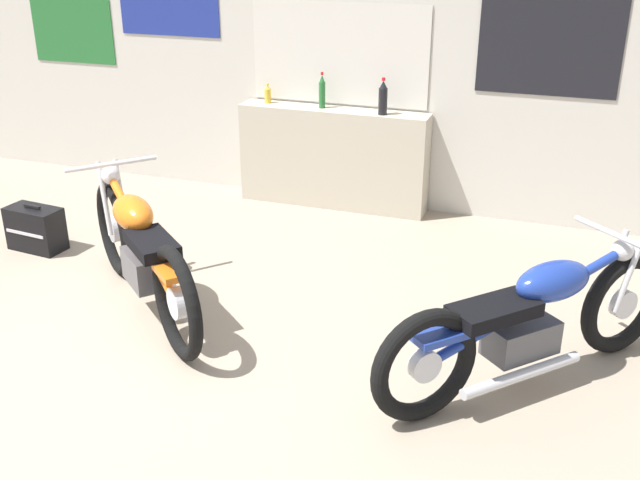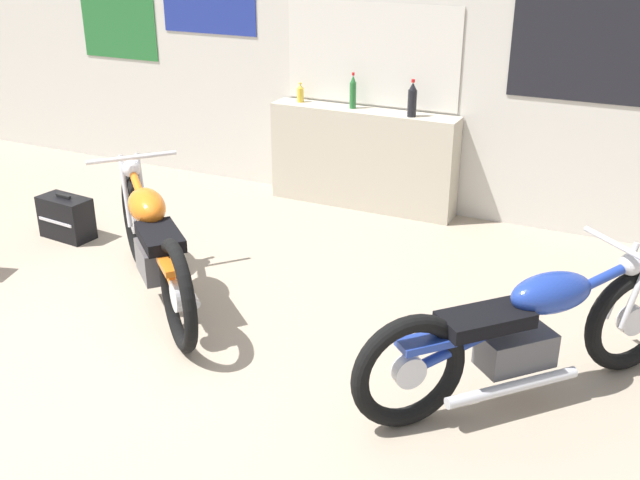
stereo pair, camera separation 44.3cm
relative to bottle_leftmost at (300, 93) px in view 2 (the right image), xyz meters
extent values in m
plane|color=gray|center=(0.13, -3.17, -0.98)|extent=(24.00, 24.00, 0.00)
cube|color=beige|center=(0.13, 0.16, 0.42)|extent=(10.00, 0.06, 2.80)
cube|color=silver|center=(0.64, 0.12, 0.38)|extent=(1.56, 0.01, 0.82)
cube|color=beige|center=(0.64, 0.12, 0.38)|extent=(1.62, 0.01, 0.88)
cube|color=black|center=(2.40, 0.12, 0.69)|extent=(1.12, 0.01, 1.09)
cube|color=#23662D|center=(-2.14, 0.12, 0.46)|extent=(0.93, 0.01, 0.63)
cube|color=#B7AD99|center=(0.64, -0.02, -0.53)|extent=(1.73, 0.28, 0.90)
cylinder|color=gold|center=(0.00, 0.00, -0.01)|extent=(0.06, 0.06, 0.13)
cone|color=gold|center=(0.00, 0.00, 0.07)|extent=(0.05, 0.05, 0.04)
cylinder|color=gold|center=(0.00, 0.00, 0.09)|extent=(0.02, 0.02, 0.01)
cylinder|color=#23662D|center=(0.53, -0.02, 0.04)|extent=(0.06, 0.06, 0.23)
cone|color=#23662D|center=(0.53, -0.02, 0.18)|extent=(0.05, 0.05, 0.06)
cylinder|color=red|center=(0.53, -0.02, 0.23)|extent=(0.02, 0.02, 0.03)
cylinder|color=black|center=(1.10, -0.07, 0.03)|extent=(0.08, 0.08, 0.23)
cone|color=black|center=(1.10, -0.07, 0.18)|extent=(0.06, 0.06, 0.06)
cylinder|color=red|center=(1.10, -0.07, 0.22)|extent=(0.03, 0.03, 0.03)
torus|color=black|center=(3.10, -1.85, -0.66)|extent=(0.51, 0.54, 0.65)
cylinder|color=silver|center=(3.10, -1.85, -0.66)|extent=(0.17, 0.18, 0.18)
torus|color=black|center=(2.12, -2.92, -0.66)|extent=(0.51, 0.54, 0.65)
cylinder|color=silver|center=(2.12, -2.92, -0.66)|extent=(0.17, 0.18, 0.18)
cube|color=#4C4C51|center=(2.56, -2.44, -0.67)|extent=(0.44, 0.45, 0.19)
cylinder|color=navy|center=(2.56, -2.44, -0.48)|extent=(0.93, 1.01, 0.41)
ellipsoid|color=navy|center=(2.69, -2.30, -0.36)|extent=(0.51, 0.53, 0.22)
cube|color=black|center=(2.42, -2.60, -0.44)|extent=(0.51, 0.53, 0.08)
cube|color=navy|center=(2.18, -2.86, -0.50)|extent=(0.30, 0.31, 0.04)
cylinder|color=silver|center=(3.01, -1.87, -0.42)|extent=(0.14, 0.15, 0.46)
cylinder|color=silver|center=(3.10, -1.95, -0.42)|extent=(0.14, 0.15, 0.46)
cylinder|color=silver|center=(3.01, -1.96, -0.19)|extent=(0.49, 0.46, 0.03)
sphere|color=silver|center=(3.05, -1.91, -0.29)|extent=(0.13, 0.13, 0.13)
cylinder|color=silver|center=(2.60, -2.61, -0.80)|extent=(0.59, 0.63, 0.06)
torus|color=black|center=(-0.41, -1.93, -0.63)|extent=(0.59, 0.52, 0.71)
cylinder|color=silver|center=(-0.41, -1.93, -0.63)|extent=(0.19, 0.17, 0.20)
torus|color=black|center=(0.60, -2.80, -0.63)|extent=(0.59, 0.52, 0.71)
cylinder|color=silver|center=(0.60, -2.80, -0.63)|extent=(0.19, 0.17, 0.20)
cube|color=#4C4C51|center=(0.14, -2.41, -0.64)|extent=(0.43, 0.41, 0.22)
cylinder|color=orange|center=(0.14, -2.41, -0.43)|extent=(0.96, 0.83, 0.45)
ellipsoid|color=orange|center=(0.01, -2.30, -0.31)|extent=(0.50, 0.48, 0.22)
cube|color=black|center=(0.30, -2.54, -0.39)|extent=(0.50, 0.48, 0.08)
cube|color=orange|center=(0.54, -2.75, -0.45)|extent=(0.29, 0.28, 0.04)
cylinder|color=silver|center=(-0.40, -2.02, -0.36)|extent=(0.15, 0.13, 0.53)
cylinder|color=silver|center=(-0.32, -1.93, -0.36)|extent=(0.15, 0.13, 0.53)
cylinder|color=silver|center=(-0.31, -2.02, -0.09)|extent=(0.44, 0.51, 0.03)
sphere|color=silver|center=(-0.36, -1.98, -0.19)|extent=(0.13, 0.13, 0.13)
cylinder|color=silver|center=(0.31, -2.36, -0.79)|extent=(0.60, 0.53, 0.06)
cube|color=black|center=(-1.27, -1.78, -0.81)|extent=(0.46, 0.27, 0.35)
cube|color=silver|center=(-1.28, -1.90, -0.81)|extent=(0.38, 0.04, 0.02)
cube|color=black|center=(-1.27, -1.78, -0.62)|extent=(0.16, 0.04, 0.02)
camera|label=1|loc=(2.72, -6.21, 1.48)|focal=42.00mm
camera|label=2|loc=(3.13, -6.04, 1.48)|focal=42.00mm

